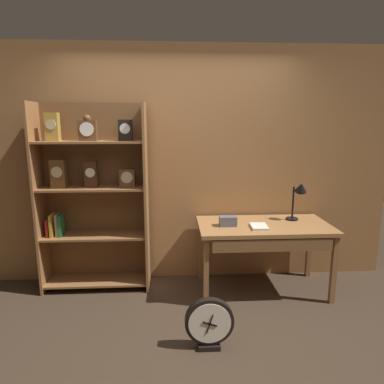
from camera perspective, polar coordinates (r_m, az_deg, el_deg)
ground_plane at (r=2.97m, az=-1.43°, el=-25.16°), size 10.00×10.00×0.00m
back_wood_panel at (r=3.81m, az=-2.25°, el=4.32°), size 4.80×0.05×2.60m
bookshelf at (r=3.74m, az=-16.34°, el=-0.57°), size 1.13×0.35×1.98m
workbench at (r=3.64m, az=11.99°, el=-6.56°), size 1.37×0.72×0.74m
desk_lamp at (r=3.79m, az=17.44°, el=-0.30°), size 0.20×0.20×0.44m
toolbox_small at (r=3.51m, az=6.02°, el=-4.86°), size 0.17×0.11×0.10m
open_repair_manual at (r=3.50m, az=11.13°, el=-5.70°), size 0.17×0.23×0.02m
round_clock_large at (r=2.89m, az=2.91°, el=-21.04°), size 0.39×0.11×0.43m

